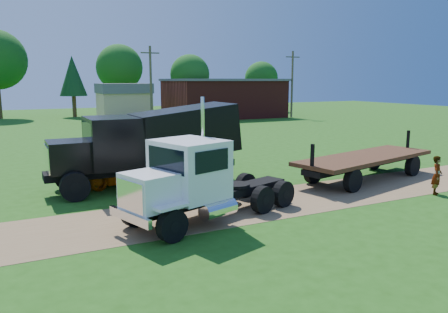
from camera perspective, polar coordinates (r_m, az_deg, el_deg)
name	(u,v)px	position (r m, az deg, el deg)	size (l,w,h in m)	color
ground	(267,203)	(18.42, 5.64, -6.08)	(140.00, 140.00, 0.00)	#204E11
dirt_track	(267,203)	(18.41, 5.64, -6.06)	(120.00, 4.20, 0.01)	brown
white_semi_tractor	(192,181)	(15.52, -4.23, -3.26)	(7.54, 4.40, 4.47)	black
black_dump_truck	(153,142)	(21.16, -9.29, 1.93)	(9.11, 2.82, 3.94)	black
orange_pickup	(124,166)	(22.75, -12.96, -1.22)	(2.54, 5.51, 1.53)	#D6690A
flatbed_trailer	(365,161)	(23.60, 17.95, -0.57)	(9.12, 4.52, 2.24)	#3A1C12
spectator_a	(437,175)	(21.69, 26.04, -2.23)	(0.64, 0.42, 1.75)	#999999
spectator_b	(151,159)	(23.77, -9.47, -0.28)	(0.88, 0.69, 1.82)	#999999
brick_building	(224,98)	(61.49, -0.05, 7.66)	(15.40, 10.40, 5.30)	maroon
tan_shed	(124,102)	(56.64, -12.92, 6.98)	(6.20, 5.40, 4.70)	tan
utility_poles	(151,84)	(52.29, -9.53, 9.38)	(42.20, 0.28, 9.00)	brown
tree_row	(79,68)	(66.35, -18.41, 10.86)	(58.07, 13.70, 11.74)	#3B2618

